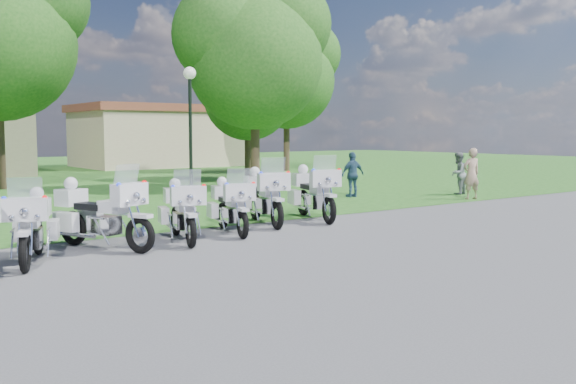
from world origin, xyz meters
TOP-DOWN VIEW (x-y plane):
  - ground at (0.00, 0.00)m, footprint 100.00×100.00m
  - grass_lawn at (0.00, 27.00)m, footprint 100.00×48.00m
  - motorcycle_1 at (-5.20, 1.38)m, footprint 1.30×2.18m
  - motorcycle_2 at (-3.78, 1.93)m, footprint 1.45×2.36m
  - motorcycle_3 at (-2.04, 1.84)m, footprint 1.16×2.25m
  - motorcycle_4 at (-0.67, 2.13)m, footprint 1.10×2.20m
  - motorcycle_5 at (0.76, 2.87)m, footprint 1.29×2.45m
  - motorcycle_6 at (2.31, 2.82)m, footprint 1.32×2.48m
  - lamp_post at (2.41, 9.85)m, footprint 0.44×0.44m
  - tree_2 at (6.16, 11.52)m, footprint 6.39×5.46m
  - tree_3 at (8.70, 15.95)m, footprint 5.05×4.31m
  - tree_4 at (14.38, 20.58)m, footprint 6.66×5.68m
  - building_east at (11.00, 30.00)m, footprint 11.44×7.28m
  - bystander_a at (9.74, 3.50)m, footprint 0.72×0.57m
  - bystander_b at (10.75, 4.87)m, footprint 0.88×0.76m
  - bystander_c at (6.99, 6.46)m, footprint 0.96×0.46m

SIDE VIEW (x-z plane):
  - ground at x=0.00m, z-range 0.00..0.00m
  - grass_lawn at x=0.00m, z-range 0.00..0.01m
  - motorcycle_4 at x=-0.67m, z-range -0.12..1.38m
  - motorcycle_1 at x=-5.20m, z-range -0.13..1.42m
  - motorcycle_3 at x=-2.04m, z-range -0.13..1.43m
  - motorcycle_2 at x=-3.78m, z-range -0.14..1.55m
  - motorcycle_5 at x=0.76m, z-range -0.14..1.56m
  - motorcycle_6 at x=2.31m, z-range -0.14..1.58m
  - bystander_b at x=10.75m, z-range 0.00..1.55m
  - bystander_c at x=6.99m, z-range 0.00..1.60m
  - bystander_a at x=9.74m, z-range 0.00..1.75m
  - building_east at x=11.00m, z-range 0.02..4.12m
  - lamp_post at x=2.41m, z-range 1.13..5.69m
  - tree_3 at x=8.70m, z-range 1.09..7.81m
  - tree_2 at x=6.16m, z-range 1.38..9.90m
  - tree_4 at x=14.38m, z-range 1.44..10.32m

